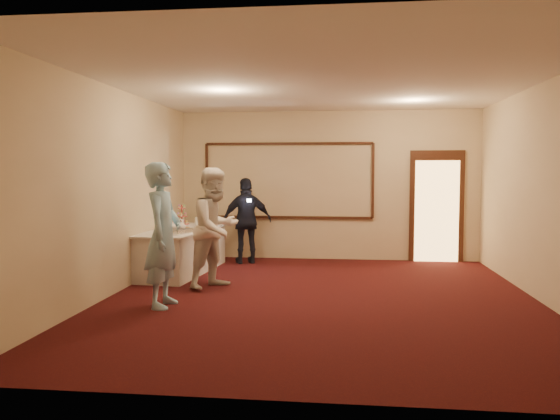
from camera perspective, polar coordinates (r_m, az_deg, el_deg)
The scene contains 14 objects.
floor at distance 7.80m, azimuth 4.26°, elevation -9.17°, with size 7.00×7.00×0.00m, color black.
room_walls at distance 7.60m, azimuth 4.33°, elevation 5.86°, with size 6.04×7.04×3.02m.
wall_molding at distance 11.12m, azimuth 0.89°, elevation 3.09°, with size 3.45×0.04×1.55m.
doorway at distance 11.22m, azimuth 16.04°, elevation 0.29°, with size 1.05×0.07×2.20m.
buffet_table at distance 9.82m, azimuth -10.21°, elevation -4.19°, with size 1.18×2.56×0.77m.
pavlova_tray at distance 9.05m, azimuth -10.87°, elevation -1.89°, with size 0.52×0.63×0.21m.
cupcake_stand at distance 10.65m, azimuth -10.22°, elevation -0.69°, with size 0.28×0.28×0.41m.
plate_stack_a at distance 9.88m, azimuth -10.59°, elevation -1.43°, with size 0.20×0.20×0.17m.
plate_stack_b at distance 10.13m, azimuth -8.28°, elevation -1.24°, with size 0.21×0.21×0.18m.
tart at distance 9.47m, azimuth -10.11°, elevation -2.00°, with size 0.28×0.28×0.06m.
man at distance 7.32m, azimuth -12.10°, elevation -2.56°, with size 0.69×0.46×1.90m, color #9BD3F5.
woman at distance 8.41m, azimuth -6.73°, elevation -1.86°, with size 0.90×0.70×1.84m, color silver.
guest at distance 10.60m, azimuth -3.49°, elevation -1.12°, with size 0.97×0.41×1.66m, color black.
camera_flash at distance 10.31m, azimuth -3.25°, elevation 1.00°, with size 0.07×0.04×0.05m, color white.
Camera 1 is at (0.30, -7.59, 1.78)m, focal length 35.00 mm.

